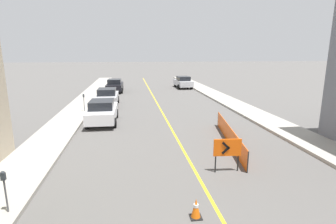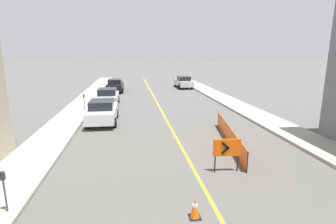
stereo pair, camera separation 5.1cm
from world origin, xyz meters
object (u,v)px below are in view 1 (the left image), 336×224
Objects in this scene: parked_car_curb_far at (115,85)px; parked_car_curb_near at (102,111)px; traffic_cone_farthest at (196,208)px; parking_meter_far_curb at (84,99)px; parked_car_opposite_side at (183,82)px; parking_meter_near_curb at (4,183)px; parked_car_curb_mid at (107,97)px; arrow_barricade_primary at (227,149)px.

parked_car_curb_near is at bearing -88.18° from parked_car_curb_far.
parking_meter_far_curb is (-5.40, 14.44, 0.85)m from traffic_cone_farthest.
parking_meter_near_curb is (-10.80, -27.54, 0.27)m from parked_car_opposite_side.
parked_car_opposite_side is 3.42× the size of parking_meter_near_curb.
traffic_cone_farthest is 17.67m from parked_car_curb_mid.
parked_car_curb_mid is 16.50m from parking_meter_near_curb.
parked_car_curb_near is (-3.68, 11.22, 0.50)m from traffic_cone_farthest.
arrow_barricade_primary is at bearing -67.81° from parked_car_curb_mid.
traffic_cone_farthest is at bearing -77.15° from parked_car_curb_mid.
traffic_cone_farthest is 0.14× the size of parked_car_opposite_side.
parked_car_curb_near is 1.00× the size of parked_car_curb_mid.
parked_car_curb_near is 3.37× the size of parking_meter_near_curb.
parked_car_curb_near and parked_car_opposite_side have the same top height.
arrow_barricade_primary is 0.32× the size of parked_car_curb_near.
parked_car_opposite_side is at bearing 17.87° from parked_car_curb_far.
arrow_barricade_primary is 7.63m from parking_meter_near_curb.
traffic_cone_farthest is 26.08m from parked_car_curb_far.
parking_meter_near_curb is (-7.38, -1.95, 0.11)m from arrow_barricade_primary.
parked_car_opposite_side reaches higher than traffic_cone_farthest.
parked_car_curb_far is at bearing 97.94° from traffic_cone_farthest.
parked_car_curb_near is at bearing 128.78° from arrow_barricade_primary.
parked_car_curb_mid is 3.36× the size of parking_meter_near_curb.
parked_car_curb_near is (-5.65, 8.44, -0.17)m from arrow_barricade_primary.
parking_meter_near_curb is at bearing 171.29° from traffic_cone_farthest.
traffic_cone_farthest is 0.43× the size of parking_meter_far_curb.
parking_meter_near_curb is 0.92× the size of parking_meter_far_curb.
traffic_cone_farthest is at bearing -103.83° from parked_car_opposite_side.
parking_meter_near_curb reaches higher than traffic_cone_farthest.
parked_car_curb_mid is 3.10× the size of parking_meter_far_curb.
parked_car_curb_mid reaches higher than traffic_cone_farthest.
parking_meter_far_curb is (-1.80, -11.39, 0.34)m from parked_car_curb_far.
parked_car_opposite_side is at bearing 87.35° from arrow_barricade_primary.
parked_car_curb_near is 6.02m from parked_car_curb_mid.
parked_car_curb_mid reaches higher than parking_meter_near_curb.
traffic_cone_farthest is at bearing -70.92° from parked_car_curb_near.
arrow_barricade_primary is 0.32× the size of parked_car_curb_mid.
parked_car_opposite_side reaches higher than parking_meter_far_curb.
parked_car_curb_far reaches higher than parking_meter_far_curb.
parked_car_curb_far is 3.14× the size of parking_meter_far_curb.
parking_meter_far_curb is at bearing -119.10° from parked_car_curb_mid.
parked_car_opposite_side is 17.63m from parking_meter_far_curb.
traffic_cone_farthest is 3.47m from arrow_barricade_primary.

